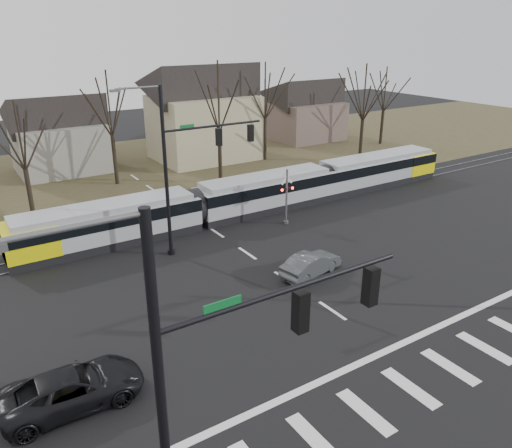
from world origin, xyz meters
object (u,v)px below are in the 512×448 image
tram (264,191)px  sedan (311,264)px  rail_crossing_signal (287,199)px  suv (73,389)px

tram → sedan: size_ratio=8.75×
sedan → rail_crossing_signal: rail_crossing_signal is taller
tram → suv: 22.46m
sedan → rail_crossing_signal: bearing=-37.5°
sedan → rail_crossing_signal: (3.46, 7.13, 1.24)m
tram → suv: size_ratio=6.94×
tram → sedan: bearing=-109.7°
suv → rail_crossing_signal: size_ratio=1.31×
tram → rail_crossing_signal: (-0.25, -3.21, 0.39)m
suv → sedan: bearing=-74.7°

